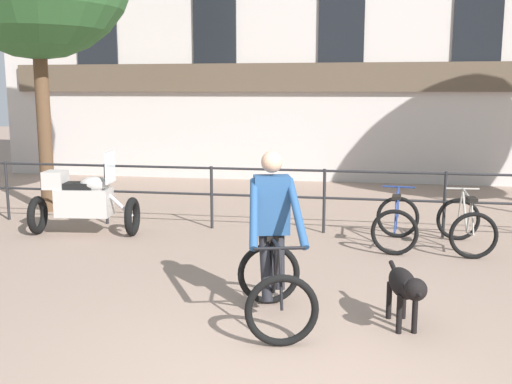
{
  "coord_description": "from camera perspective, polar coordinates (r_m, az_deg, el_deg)",
  "views": [
    {
      "loc": [
        0.58,
        -4.36,
        2.31
      ],
      "look_at": [
        -0.71,
        2.86,
        1.05
      ],
      "focal_mm": 42.0,
      "sensor_mm": 36.0,
      "label": 1
    }
  ],
  "objects": [
    {
      "name": "canal_railing",
      "position": [
        9.71,
        6.53,
        0.2
      ],
      "size": [
        15.05,
        0.05,
        1.05
      ],
      "color": "#232326",
      "rests_on": "ground_plane"
    },
    {
      "name": "parked_motorcycle",
      "position": [
        9.93,
        -16.15,
        -0.77
      ],
      "size": [
        1.73,
        0.8,
        1.35
      ],
      "rotation": [
        0.0,
        0.0,
        1.68
      ],
      "color": "black",
      "rests_on": "ground_plane"
    },
    {
      "name": "parked_bicycle_mid_left",
      "position": [
        9.24,
        19.33,
        -3.0
      ],
      "size": [
        0.71,
        1.14,
        0.86
      ],
      "rotation": [
        0.0,
        0.0,
        3.19
      ],
      "color": "black",
      "rests_on": "ground_plane"
    },
    {
      "name": "cyclist_with_bike",
      "position": [
        6.03,
        1.66,
        -5.13
      ],
      "size": [
        0.96,
        1.31,
        1.7
      ],
      "rotation": [
        0.0,
        0.0,
        0.26
      ],
      "color": "black",
      "rests_on": "ground_plane"
    },
    {
      "name": "dog",
      "position": [
        6.02,
        14.02,
        -8.73
      ],
      "size": [
        0.37,
        1.01,
        0.62
      ],
      "rotation": [
        0.0,
        0.0,
        0.22
      ],
      "color": "black",
      "rests_on": "ground_plane"
    },
    {
      "name": "parked_bicycle_near_lamp",
      "position": [
        9.13,
        13.21,
        -2.85
      ],
      "size": [
        0.76,
        1.17,
        0.86
      ],
      "rotation": [
        0.0,
        0.0,
        3.05
      ],
      "color": "black",
      "rests_on": "ground_plane"
    }
  ]
}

